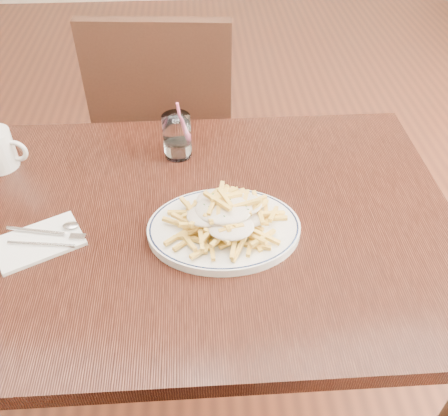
{
  "coord_description": "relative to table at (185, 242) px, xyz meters",
  "views": [
    {
      "loc": [
        0.04,
        -0.8,
        1.5
      ],
      "look_at": [
        0.09,
        -0.05,
        0.82
      ],
      "focal_mm": 40.0,
      "sensor_mm": 36.0,
      "label": 1
    }
  ],
  "objects": [
    {
      "name": "napkin",
      "position": [
        -0.3,
        -0.06,
        0.08
      ],
      "size": [
        0.2,
        0.18,
        0.01
      ],
      "primitive_type": "cube",
      "rotation": [
        0.0,
        0.0,
        0.47
      ],
      "color": "white",
      "rests_on": "table"
    },
    {
      "name": "chair_far",
      "position": [
        -0.07,
        0.69,
        -0.12
      ],
      "size": [
        0.48,
        0.48,
        0.96
      ],
      "color": "black",
      "rests_on": "ground"
    },
    {
      "name": "floor",
      "position": [
        0.0,
        0.0,
        -0.67
      ],
      "size": [
        7.0,
        7.0,
        0.0
      ],
      "primitive_type": "plane",
      "color": "black",
      "rests_on": "ground"
    },
    {
      "name": "cutlery",
      "position": [
        -0.3,
        -0.06,
        0.09
      ],
      "size": [
        0.18,
        0.08,
        0.01
      ],
      "color": "silver",
      "rests_on": "napkin"
    },
    {
      "name": "fries_plate",
      "position": [
        0.09,
        -0.05,
        0.09
      ],
      "size": [
        0.38,
        0.35,
        0.02
      ],
      "color": "white",
      "rests_on": "table"
    },
    {
      "name": "water_glass",
      "position": [
        -0.01,
        0.24,
        0.13
      ],
      "size": [
        0.07,
        0.07,
        0.15
      ],
      "color": "white",
      "rests_on": "table"
    },
    {
      "name": "table",
      "position": [
        0.0,
        0.0,
        0.0
      ],
      "size": [
        1.2,
        0.8,
        0.75
      ],
      "color": "black",
      "rests_on": "ground"
    },
    {
      "name": "loaded_fries",
      "position": [
        0.09,
        -0.05,
        0.14
      ],
      "size": [
        0.27,
        0.25,
        0.07
      ],
      "color": "#E8BB47",
      "rests_on": "fries_plate"
    }
  ]
}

